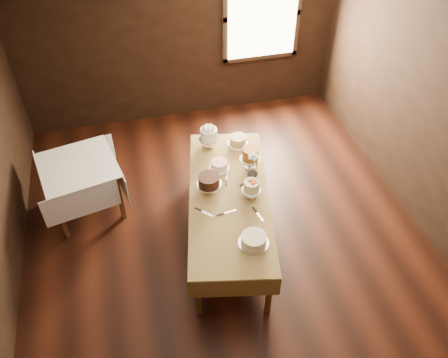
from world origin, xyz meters
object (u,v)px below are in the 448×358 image
cake_chocolate (209,183)px  cake_server_c (227,176)px  cake_caramel (250,159)px  cake_meringue (209,138)px  cake_server_b (260,217)px  cake_cream (254,240)px  cake_server_a (230,212)px  display_table (229,198)px  cake_server_d (250,180)px  flower_vase (253,173)px  side_table (79,171)px  cake_server_e (207,214)px  cake_speckled (238,141)px  cake_flowers (251,190)px  cake_lattice (219,166)px

cake_chocolate → cake_server_c: (0.26, 0.18, -0.10)m
cake_caramel → cake_server_c: size_ratio=1.26×
cake_meringue → cake_server_b: bearing=-78.9°
cake_cream → cake_chocolate: bearing=106.8°
cake_server_a → cake_server_b: size_ratio=1.00×
display_table → cake_cream: cake_cream is taller
cake_server_d → cake_chocolate: bearing=160.4°
cake_server_a → flower_vase: bearing=43.9°
cake_server_d → cake_cream: bearing=-127.9°
side_table → cake_server_e: 1.82m
cake_server_d → cake_server_b: bearing=-119.8°
cake_server_c → cake_server_e: 0.67m
display_table → cake_meringue: bearing=91.3°
cake_meringue → cake_server_e: 1.24m
cake_server_b → cake_server_c: bearing=-177.5°
cake_cream → cake_server_b: cake_cream is taller
cake_chocolate → cake_cream: size_ratio=0.92×
cake_server_d → flower_vase: (0.04, 0.06, 0.06)m
cake_speckled → cake_server_d: (-0.04, -0.71, -0.06)m
cake_chocolate → cake_server_c: 0.33m
cake_caramel → side_table: bearing=166.3°
cake_caramel → cake_server_b: (-0.13, -0.84, -0.13)m
cake_server_d → cake_caramel: bearing=52.6°
cake_chocolate → cake_server_d: 0.53m
cake_chocolate → cake_server_e: (-0.11, -0.38, -0.10)m
cake_server_b → cake_server_c: (-0.19, 0.75, 0.00)m
display_table → flower_vase: size_ratio=18.55×
cake_meringue → display_table: bearing=-88.7°
cake_chocolate → cake_flowers: 0.51m
cake_meringue → cake_server_d: cake_meringue is taller
side_table → cake_server_c: (1.77, -0.60, 0.05)m
cake_server_d → cake_server_e: same height
cake_caramel → cake_cream: bearing=-104.6°
cake_caramel → cake_server_a: cake_caramel is taller
side_table → cake_server_a: side_table is taller
cake_meringue → cake_chocolate: size_ratio=1.01×
cake_chocolate → cake_server_a: 0.45m
side_table → cake_cream: 2.47m
cake_cream → cake_lattice: bearing=93.2°
cake_server_b → cake_server_e: same height
cake_server_b → cake_server_e: size_ratio=1.00×
display_table → cake_chocolate: bearing=143.7°
cake_server_e → side_table: bearing=-173.0°
cake_meringue → flower_vase: (0.38, -0.72, -0.06)m
cake_server_b → flower_vase: 0.67m
cake_server_e → cake_speckled: bearing=105.9°
side_table → cake_server_d: 2.17m
flower_vase → cake_chocolate: bearing=-170.8°
cake_chocolate → side_table: bearing=152.6°
cake_cream → flower_vase: 1.04m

